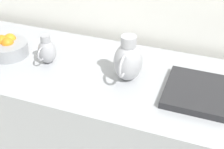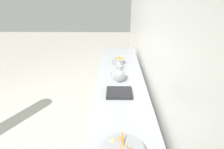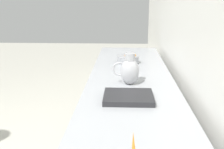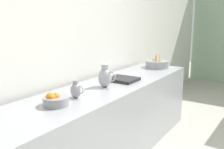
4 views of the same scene
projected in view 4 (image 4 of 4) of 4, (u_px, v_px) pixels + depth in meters
tile_wall_left at (96, 29)px, 3.30m from camera, size 0.10×8.41×3.00m
prep_counter at (104, 124)px, 2.86m from camera, size 0.73×3.36×0.89m
vegetable_colander at (157, 64)px, 3.88m from camera, size 0.36×0.36×0.24m
orange_bowl at (55, 100)px, 2.14m from camera, size 0.23×0.23×0.12m
metal_pitcher_tall at (105, 77)px, 2.74m from camera, size 0.21×0.15×0.25m
metal_pitcher_short at (76, 90)px, 2.35m from camera, size 0.15×0.10×0.17m
counter_sink_basin at (123, 79)px, 3.04m from camera, size 0.34×0.30×0.04m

